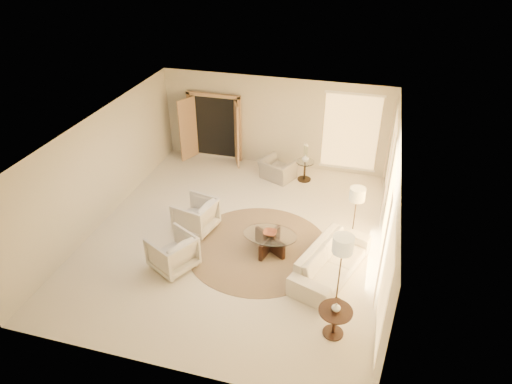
% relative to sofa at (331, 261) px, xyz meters
% --- Properties ---
extents(room, '(7.04, 8.04, 2.83)m').
position_rel_sofa_xyz_m(room, '(-2.42, 0.75, 1.05)').
color(room, silver).
rests_on(room, ground).
extents(windows_right, '(0.10, 6.40, 2.40)m').
position_rel_sofa_xyz_m(windows_right, '(1.03, 0.85, 1.01)').
color(windows_right, '#FCC364').
rests_on(windows_right, room).
extents(window_back_corner, '(1.70, 0.10, 2.40)m').
position_rel_sofa_xyz_m(window_back_corner, '(-0.12, 4.70, 1.01)').
color(window_back_corner, '#FCC364').
rests_on(window_back_corner, room).
extents(curtains_right, '(0.06, 5.20, 2.60)m').
position_rel_sofa_xyz_m(curtains_right, '(0.98, 1.75, 0.96)').
color(curtains_right, beige).
rests_on(curtains_right, room).
extents(french_doors, '(1.95, 0.66, 2.16)m').
position_rel_sofa_xyz_m(french_doors, '(-4.32, 4.57, 0.72)').
color(french_doors, tan).
rests_on(french_doors, room).
extents(area_rug, '(3.84, 3.84, 0.01)m').
position_rel_sofa_xyz_m(area_rug, '(-1.77, 0.44, -0.34)').
color(area_rug, '#4A3725').
rests_on(area_rug, room).
extents(sofa, '(1.63, 2.52, 0.69)m').
position_rel_sofa_xyz_m(sofa, '(0.00, 0.00, 0.00)').
color(sofa, beige).
rests_on(sofa, room).
extents(armchair_left, '(1.01, 1.06, 0.92)m').
position_rel_sofa_xyz_m(armchair_left, '(-3.47, 0.77, 0.12)').
color(armchair_left, beige).
rests_on(armchair_left, room).
extents(armchair_right, '(1.14, 1.17, 0.91)m').
position_rel_sofa_xyz_m(armchair_right, '(-3.43, -0.72, 0.11)').
color(armchair_right, beige).
rests_on(armchair_right, room).
extents(accent_chair, '(1.12, 0.95, 0.83)m').
position_rel_sofa_xyz_m(accent_chair, '(-2.09, 3.82, 0.07)').
color(accent_chair, gray).
rests_on(accent_chair, room).
extents(coffee_table, '(1.65, 1.65, 0.47)m').
position_rel_sofa_xyz_m(coffee_table, '(-1.49, 0.42, -0.05)').
color(coffee_table, black).
rests_on(coffee_table, room).
extents(end_table, '(0.64, 0.64, 0.60)m').
position_rel_sofa_xyz_m(end_table, '(0.27, -1.70, 0.07)').
color(end_table, black).
rests_on(end_table, room).
extents(side_table, '(0.53, 0.53, 0.61)m').
position_rel_sofa_xyz_m(side_table, '(-1.29, 3.96, 0.03)').
color(side_table, black).
rests_on(side_table, room).
extents(floor_lamp_near, '(0.36, 0.36, 1.51)m').
position_rel_sofa_xyz_m(floor_lamp_near, '(0.35, 1.28, 0.94)').
color(floor_lamp_near, black).
rests_on(floor_lamp_near, room).
extents(floor_lamp_far, '(0.41, 0.41, 1.69)m').
position_rel_sofa_xyz_m(floor_lamp_far, '(0.23, -0.90, 1.09)').
color(floor_lamp_far, black).
rests_on(floor_lamp_far, room).
extents(bowl, '(0.32, 0.32, 0.08)m').
position_rel_sofa_xyz_m(bowl, '(-1.49, 0.42, 0.16)').
color(bowl, brown).
rests_on(bowl, coffee_table).
extents(end_vase, '(0.18, 0.18, 0.18)m').
position_rel_sofa_xyz_m(end_vase, '(0.27, -1.70, 0.34)').
color(end_vase, white).
rests_on(end_vase, end_table).
extents(side_vase, '(0.25, 0.25, 0.22)m').
position_rel_sofa_xyz_m(side_vase, '(-1.29, 3.96, 0.37)').
color(side_vase, white).
rests_on(side_vase, side_table).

